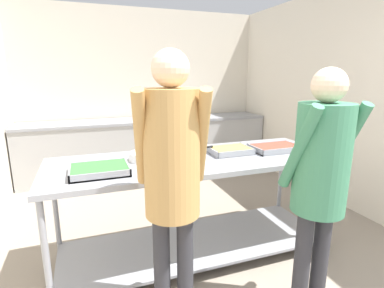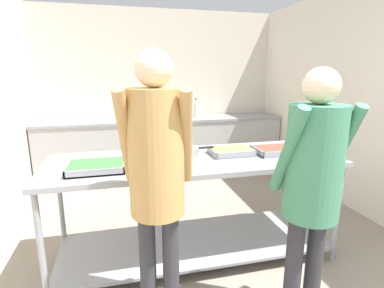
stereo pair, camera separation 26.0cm
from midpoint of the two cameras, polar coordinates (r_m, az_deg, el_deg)
The scene contains 12 objects.
wall_rear at distance 5.27m, azimuth -4.75°, elevation 10.10°, with size 4.10×0.06×2.65m.
wall_right at distance 4.17m, azimuth 29.80°, elevation 7.56°, with size 0.06×4.47×2.65m.
back_counter at distance 5.03m, azimuth -3.87°, elevation -0.15°, with size 3.94×0.65×0.89m.
serving_counter at distance 2.63m, azimuth 3.40°, elevation -8.99°, with size 2.43×0.86×0.92m.
serving_tray_vegetables at distance 2.29m, azimuth -14.73°, elevation -4.31°, with size 0.41×0.32×0.05m.
plate_stack at distance 2.51m, azimuth -6.46°, elevation -2.13°, with size 0.24×0.24×0.07m.
sauce_pan at distance 2.59m, azimuth 1.34°, elevation -1.44°, with size 0.40×0.26×0.07m.
serving_tray_greens at distance 2.68m, azimuth 10.22°, elevation -1.48°, with size 0.36×0.27×0.05m.
serving_tray_roast at distance 2.84m, azimuth 18.76°, elevation -1.17°, with size 0.44×0.28×0.05m.
guest_serving_left at distance 1.74m, azimuth -2.51°, elevation -4.23°, with size 0.48×0.41×1.75m.
guest_serving_right at distance 2.00m, azimuth 25.55°, elevation -5.24°, with size 0.43×0.34×1.66m.
water_bottle at distance 5.07m, azimuth 2.18°, elevation 6.74°, with size 0.08×0.08×0.31m.
Camera 2 is at (-0.73, -0.87, 1.62)m, focal length 28.00 mm.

